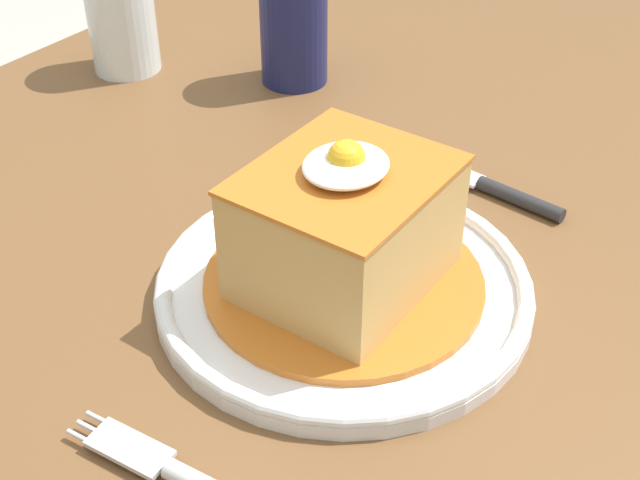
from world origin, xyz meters
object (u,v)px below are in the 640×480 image
object	(u,v)px
knife	(494,188)
drinking_glass	(123,27)
main_plate	(344,286)
fork	(192,480)
soda_can	(294,22)

from	to	relation	value
knife	drinking_glass	xyz separation A→B (m)	(-0.00, 0.41, 0.04)
main_plate	drinking_glass	bearing A→B (deg)	65.73
fork	knife	distance (m)	0.36
soda_can	drinking_glass	size ratio (longest dim) A/B	1.18
drinking_glass	fork	bearing A→B (deg)	-131.01
fork	soda_can	xyz separation A→B (m)	(0.43, 0.25, 0.06)
main_plate	fork	world-z (taller)	main_plate
main_plate	drinking_glass	world-z (taller)	drinking_glass
main_plate	soda_can	bearing A→B (deg)	42.29
fork	soda_can	bearing A→B (deg)	30.17
fork	drinking_glass	xyz separation A→B (m)	(0.36, 0.41, 0.04)
soda_can	drinking_glass	xyz separation A→B (m)	(-0.08, 0.16, -0.02)
knife	drinking_glass	distance (m)	0.42
knife	fork	bearing A→B (deg)	179.02
main_plate	knife	size ratio (longest dim) A/B	1.57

